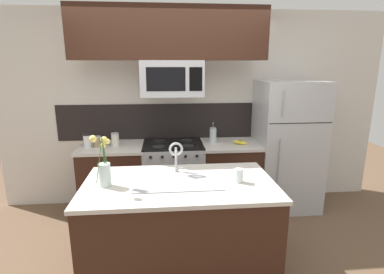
# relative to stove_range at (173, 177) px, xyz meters

# --- Properties ---
(ground_plane) EXTENTS (10.00, 10.00, 0.00)m
(ground_plane) POSITION_rel_stove_range_xyz_m (-0.00, -0.90, -0.46)
(ground_plane) COLOR brown
(rear_partition) EXTENTS (5.20, 0.10, 2.60)m
(rear_partition) POSITION_rel_stove_range_xyz_m (0.30, 0.38, 0.84)
(rear_partition) COLOR silver
(rear_partition) RESTS_ON ground
(splash_band) EXTENTS (3.04, 0.01, 0.48)m
(splash_band) POSITION_rel_stove_range_xyz_m (-0.00, 0.32, 0.69)
(splash_band) COLOR black
(splash_band) RESTS_ON rear_partition
(back_counter_left) EXTENTS (0.81, 0.65, 0.91)m
(back_counter_left) POSITION_rel_stove_range_xyz_m (-0.77, 0.00, -0.01)
(back_counter_left) COLOR #381E14
(back_counter_left) RESTS_ON ground
(back_counter_right) EXTENTS (0.76, 0.65, 0.91)m
(back_counter_right) POSITION_rel_stove_range_xyz_m (0.74, 0.00, -0.01)
(back_counter_right) COLOR #381E14
(back_counter_right) RESTS_ON ground
(stove_range) EXTENTS (0.76, 0.64, 0.93)m
(stove_range) POSITION_rel_stove_range_xyz_m (0.00, 0.00, 0.00)
(stove_range) COLOR #B7BABF
(stove_range) RESTS_ON ground
(microwave) EXTENTS (0.74, 0.40, 0.42)m
(microwave) POSITION_rel_stove_range_xyz_m (0.00, -0.02, 1.28)
(microwave) COLOR #B7BABF
(upper_cabinet_band) EXTENTS (2.27, 0.34, 0.60)m
(upper_cabinet_band) POSITION_rel_stove_range_xyz_m (-0.02, -0.05, 1.79)
(upper_cabinet_band) COLOR #381E14
(refrigerator) EXTENTS (0.81, 0.74, 1.71)m
(refrigerator) POSITION_rel_stove_range_xyz_m (1.51, 0.02, 0.39)
(refrigerator) COLOR #B7BABF
(refrigerator) RESTS_ON ground
(storage_jar_tall) EXTENTS (0.09, 0.09, 0.17)m
(storage_jar_tall) POSITION_rel_stove_range_xyz_m (-1.06, -0.03, 0.53)
(storage_jar_tall) COLOR silver
(storage_jar_tall) RESTS_ON back_counter_left
(storage_jar_medium) EXTENTS (0.10, 0.10, 0.13)m
(storage_jar_medium) POSITION_rel_stove_range_xyz_m (-0.94, -0.01, 0.51)
(storage_jar_medium) COLOR #997F5B
(storage_jar_medium) RESTS_ON back_counter_left
(storage_jar_short) EXTENTS (0.09, 0.09, 0.17)m
(storage_jar_short) POSITION_rel_stove_range_xyz_m (-0.72, -0.02, 0.53)
(storage_jar_short) COLOR silver
(storage_jar_short) RESTS_ON back_counter_left
(banana_bunch) EXTENTS (0.19, 0.15, 0.08)m
(banana_bunch) POSITION_rel_stove_range_xyz_m (0.86, -0.06, 0.47)
(banana_bunch) COLOR yellow
(banana_bunch) RESTS_ON back_counter_right
(french_press) EXTENTS (0.09, 0.09, 0.27)m
(french_press) POSITION_rel_stove_range_xyz_m (0.53, 0.06, 0.55)
(french_press) COLOR silver
(french_press) RESTS_ON back_counter_right
(island_counter) EXTENTS (1.67, 0.92, 0.91)m
(island_counter) POSITION_rel_stove_range_xyz_m (0.02, -1.25, -0.01)
(island_counter) COLOR #381E14
(island_counter) RESTS_ON ground
(kitchen_sink) EXTENTS (0.76, 0.44, 0.16)m
(kitchen_sink) POSITION_rel_stove_range_xyz_m (0.00, -1.25, 0.38)
(kitchen_sink) COLOR #ADAFB5
(kitchen_sink) RESTS_ON island_counter
(sink_faucet) EXTENTS (0.14, 0.14, 0.31)m
(sink_faucet) POSITION_rel_stove_range_xyz_m (0.00, -1.03, 0.65)
(sink_faucet) COLOR #B7BABF
(sink_faucet) RESTS_ON island_counter
(drinking_glass) EXTENTS (0.08, 0.08, 0.12)m
(drinking_glass) POSITION_rel_stove_range_xyz_m (0.53, -1.30, 0.51)
(drinking_glass) COLOR silver
(drinking_glass) RESTS_ON island_counter
(flower_vase) EXTENTS (0.14, 0.17, 0.47)m
(flower_vase) POSITION_rel_stove_range_xyz_m (-0.61, -1.28, 0.60)
(flower_vase) COLOR silver
(flower_vase) RESTS_ON island_counter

